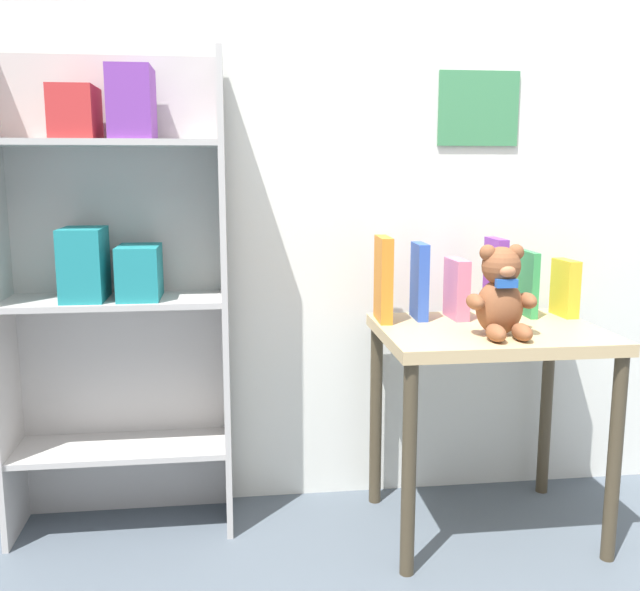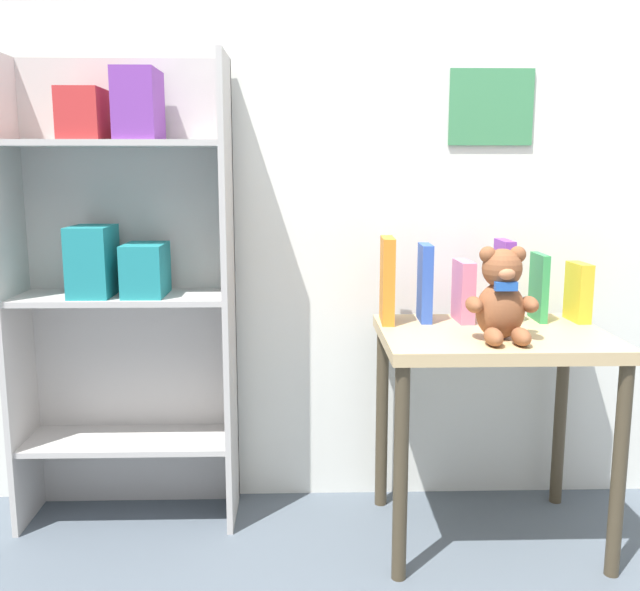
% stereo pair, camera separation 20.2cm
% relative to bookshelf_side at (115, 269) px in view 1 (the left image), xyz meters
% --- Properties ---
extents(wall_back, '(4.80, 0.07, 2.50)m').
position_rel_bookshelf_side_xyz_m(wall_back, '(0.97, 0.14, 0.44)').
color(wall_back, silver).
rests_on(wall_back, ground_plane).
extents(bookshelf_side, '(0.67, 0.26, 1.44)m').
position_rel_bookshelf_side_xyz_m(bookshelf_side, '(0.00, 0.00, 0.00)').
color(bookshelf_side, '#BCB7B2').
rests_on(bookshelf_side, ground_plane).
extents(display_table, '(0.65, 0.50, 0.64)m').
position_rel_bookshelf_side_xyz_m(display_table, '(1.11, -0.19, -0.27)').
color(display_table, tan).
rests_on(display_table, ground_plane).
extents(teddy_bear, '(0.20, 0.18, 0.26)m').
position_rel_bookshelf_side_xyz_m(teddy_bear, '(1.10, -0.29, -0.05)').
color(teddy_bear, brown).
rests_on(teddy_bear, display_table).
extents(book_standing_orange, '(0.04, 0.15, 0.26)m').
position_rel_bookshelf_side_xyz_m(book_standing_orange, '(0.81, -0.05, -0.04)').
color(book_standing_orange, orange).
rests_on(book_standing_orange, display_table).
extents(book_standing_blue, '(0.04, 0.12, 0.24)m').
position_rel_bookshelf_side_xyz_m(book_standing_blue, '(0.93, -0.04, -0.05)').
color(book_standing_blue, '#2D51B7').
rests_on(book_standing_blue, display_table).
extents(book_standing_pink, '(0.05, 0.14, 0.19)m').
position_rel_bookshelf_side_xyz_m(book_standing_pink, '(1.05, -0.05, -0.08)').
color(book_standing_pink, '#D17093').
rests_on(book_standing_pink, display_table).
extents(book_standing_purple, '(0.04, 0.12, 0.25)m').
position_rel_bookshelf_side_xyz_m(book_standing_purple, '(1.17, -0.06, -0.04)').
color(book_standing_purple, purple).
rests_on(book_standing_purple, display_table).
extents(book_standing_green, '(0.02, 0.13, 0.21)m').
position_rel_bookshelf_side_xyz_m(book_standing_green, '(1.29, -0.04, -0.07)').
color(book_standing_green, '#33934C').
rests_on(book_standing_green, display_table).
extents(book_standing_yellow, '(0.05, 0.12, 0.18)m').
position_rel_bookshelf_side_xyz_m(book_standing_yellow, '(1.41, -0.05, -0.08)').
color(book_standing_yellow, gold).
rests_on(book_standing_yellow, display_table).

